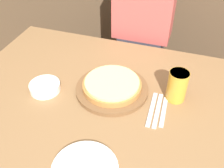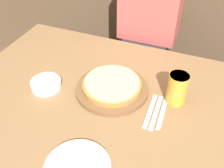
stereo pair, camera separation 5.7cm
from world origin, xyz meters
TOP-DOWN VIEW (x-y plane):
  - dining_table at (0.00, 0.00)m, footprint 1.52×1.03m
  - pizza_on_board at (-0.07, 0.09)m, footprint 0.33×0.33m
  - beer_glass at (0.21, 0.13)m, footprint 0.08×0.08m
  - dinner_plate at (-0.03, -0.33)m, footprint 0.23×0.23m
  - side_bowl at (-0.36, 0.00)m, footprint 0.14×0.14m
  - fork at (0.12, 0.03)m, footprint 0.02×0.21m
  - dinner_knife at (0.15, 0.03)m, footprint 0.03×0.21m
  - spoon at (0.17, 0.03)m, footprint 0.03×0.17m
  - diner_person at (-0.07, 0.67)m, footprint 0.34×0.21m

SIDE VIEW (x-z plane):
  - dining_table at x=0.00m, z-range 0.00..0.72m
  - diner_person at x=-0.07m, z-range 0.00..1.33m
  - fork at x=0.12m, z-range 0.72..0.72m
  - dinner_knife at x=0.15m, z-range 0.72..0.72m
  - spoon at x=0.17m, z-range 0.72..0.72m
  - dinner_plate at x=-0.03m, z-range 0.72..0.73m
  - side_bowl at x=-0.36m, z-range 0.72..0.75m
  - pizza_on_board at x=-0.07m, z-range 0.71..0.77m
  - beer_glass at x=0.21m, z-range 0.72..0.86m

